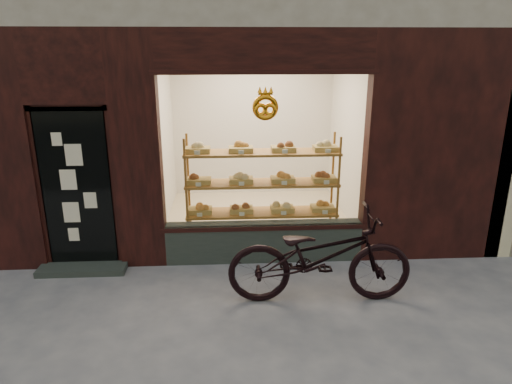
{
  "coord_description": "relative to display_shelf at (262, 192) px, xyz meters",
  "views": [
    {
      "loc": [
        -0.0,
        -3.73,
        2.88
      ],
      "look_at": [
        0.33,
        2.0,
        1.04
      ],
      "focal_mm": 32.0,
      "sensor_mm": 36.0,
      "label": 1
    }
  ],
  "objects": [
    {
      "name": "bicycle",
      "position": [
        0.56,
        -1.53,
        -0.3
      ],
      "size": [
        2.15,
        0.8,
        1.12
      ],
      "primitive_type": "imported",
      "rotation": [
        0.0,
        0.0,
        1.55
      ],
      "color": "black",
      "rests_on": "ground"
    },
    {
      "name": "display_shelf",
      "position": [
        0.0,
        0.0,
        0.0
      ],
      "size": [
        2.2,
        0.45,
        1.7
      ],
      "color": "olive",
      "rests_on": "ground"
    },
    {
      "name": "ground",
      "position": [
        -0.45,
        -2.55,
        -0.86
      ],
      "size": [
        90.0,
        90.0,
        0.0
      ],
      "primitive_type": "plane",
      "color": "#4F515A"
    }
  ]
}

